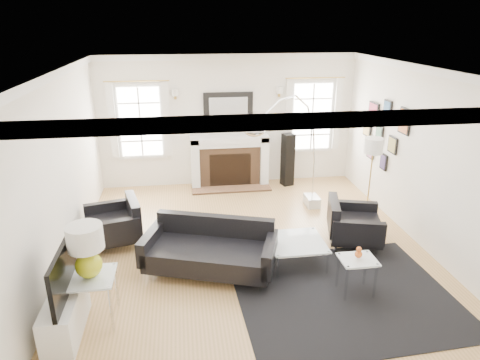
{
  "coord_description": "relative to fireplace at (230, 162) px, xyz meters",
  "views": [
    {
      "loc": [
        -1.02,
        -6.02,
        3.45
      ],
      "look_at": [
        -0.12,
        0.3,
        1.05
      ],
      "focal_mm": 32.0,
      "sensor_mm": 36.0,
      "label": 1
    }
  ],
  "objects": [
    {
      "name": "floor",
      "position": [
        0.0,
        -2.79,
        -0.54
      ],
      "size": [
        6.0,
        6.0,
        0.0
      ],
      "primitive_type": "plane",
      "color": "#A98047",
      "rests_on": "ground"
    },
    {
      "name": "back_wall",
      "position": [
        0.0,
        0.21,
        0.86
      ],
      "size": [
        5.5,
        0.04,
        2.8
      ],
      "primitive_type": "cube",
      "color": "white",
      "rests_on": "floor"
    },
    {
      "name": "front_wall",
      "position": [
        0.0,
        -5.79,
        0.86
      ],
      "size": [
        5.5,
        0.04,
        2.8
      ],
      "primitive_type": "cube",
      "color": "white",
      "rests_on": "floor"
    },
    {
      "name": "left_wall",
      "position": [
        -2.75,
        -2.79,
        0.86
      ],
      "size": [
        0.04,
        6.0,
        2.8
      ],
      "primitive_type": "cube",
      "color": "white",
      "rests_on": "floor"
    },
    {
      "name": "right_wall",
      "position": [
        2.75,
        -2.79,
        0.86
      ],
      "size": [
        0.04,
        6.0,
        2.8
      ],
      "primitive_type": "cube",
      "color": "white",
      "rests_on": "floor"
    },
    {
      "name": "ceiling",
      "position": [
        0.0,
        -2.79,
        2.26
      ],
      "size": [
        5.5,
        6.0,
        0.02
      ],
      "primitive_type": "cube",
      "color": "white",
      "rests_on": "back_wall"
    },
    {
      "name": "crown_molding",
      "position": [
        0.0,
        -2.79,
        2.2
      ],
      "size": [
        5.5,
        6.0,
        0.12
      ],
      "primitive_type": "cube",
      "color": "white",
      "rests_on": "back_wall"
    },
    {
      "name": "fireplace",
      "position": [
        0.0,
        0.0,
        0.0
      ],
      "size": [
        1.7,
        0.69,
        1.11
      ],
      "color": "white",
      "rests_on": "floor"
    },
    {
      "name": "mantel_mirror",
      "position": [
        0.0,
        0.16,
        1.11
      ],
      "size": [
        1.05,
        0.07,
        0.75
      ],
      "color": "black",
      "rests_on": "back_wall"
    },
    {
      "name": "window_left",
      "position": [
        -1.85,
        0.16,
        0.92
      ],
      "size": [
        1.24,
        0.15,
        1.62
      ],
      "color": "white",
      "rests_on": "back_wall"
    },
    {
      "name": "window_right",
      "position": [
        1.85,
        0.16,
        0.92
      ],
      "size": [
        1.24,
        0.15,
        1.62
      ],
      "color": "white",
      "rests_on": "back_wall"
    },
    {
      "name": "gallery_wall",
      "position": [
        2.72,
        -1.5,
        0.99
      ],
      "size": [
        0.04,
        1.73,
        1.29
      ],
      "color": "black",
      "rests_on": "right_wall"
    },
    {
      "name": "tv_unit",
      "position": [
        -2.44,
        -4.49,
        -0.21
      ],
      "size": [
        0.35,
        1.0,
        1.09
      ],
      "color": "white",
      "rests_on": "floor"
    },
    {
      "name": "area_rug",
      "position": [
        1.03,
        -4.24,
        -0.54
      ],
      "size": [
        2.92,
        2.47,
        0.01
      ],
      "primitive_type": "cube",
      "rotation": [
        0.0,
        0.0,
        0.04
      ],
      "color": "black",
      "rests_on": "floor"
    },
    {
      "name": "sofa",
      "position": [
        -0.68,
        -3.38,
        -0.21
      ],
      "size": [
        2.04,
        1.4,
        0.61
      ],
      "color": "black",
      "rests_on": "floor"
    },
    {
      "name": "armchair_left",
      "position": [
        -2.14,
        -2.35,
        -0.2
      ],
      "size": [
        1.01,
        1.08,
        0.62
      ],
      "color": "black",
      "rests_on": "floor"
    },
    {
      "name": "armchair_right",
      "position": [
        1.64,
        -2.9,
        -0.2
      ],
      "size": [
        1.02,
        1.09,
        0.61
      ],
      "color": "black",
      "rests_on": "floor"
    },
    {
      "name": "coffee_table",
      "position": [
        0.61,
        -3.35,
        -0.21
      ],
      "size": [
        0.81,
        0.81,
        0.36
      ],
      "color": "silver",
      "rests_on": "floor"
    },
    {
      "name": "side_table_left",
      "position": [
        -2.16,
        -4.29,
        -0.04
      ],
      "size": [
        0.56,
        0.56,
        0.61
      ],
      "color": "silver",
      "rests_on": "floor"
    },
    {
      "name": "nesting_table",
      "position": [
        1.19,
        -4.21,
        -0.14
      ],
      "size": [
        0.47,
        0.4,
        0.52
      ],
      "color": "silver",
      "rests_on": "floor"
    },
    {
      "name": "gourd_lamp",
      "position": [
        -2.16,
        -4.29,
        0.45
      ],
      "size": [
        0.41,
        0.41,
        0.66
      ],
      "color": "#BDC418",
      "rests_on": "side_table_left"
    },
    {
      "name": "orange_vase",
      "position": [
        1.19,
        -4.21,
        0.07
      ],
      "size": [
        0.1,
        0.1,
        0.16
      ],
      "color": "#CD581A",
      "rests_on": "nesting_table"
    },
    {
      "name": "arc_floor_lamp",
      "position": [
        0.79,
        -1.92,
        0.73
      ],
      "size": [
        1.67,
        1.54,
        2.36
      ],
      "color": "white",
      "rests_on": "floor"
    },
    {
      "name": "stick_floor_lamp",
      "position": [
        2.2,
        -2.23,
        0.83
      ],
      "size": [
        0.32,
        0.32,
        1.58
      ],
      "color": "gold",
      "rests_on": "floor"
    },
    {
      "name": "speaker_tower",
      "position": [
        1.26,
        -0.14,
        0.04
      ],
      "size": [
        0.28,
        0.28,
        1.16
      ],
      "primitive_type": "cube",
      "rotation": [
        0.0,
        0.0,
        0.27
      ],
      "color": "black",
      "rests_on": "floor"
    }
  ]
}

